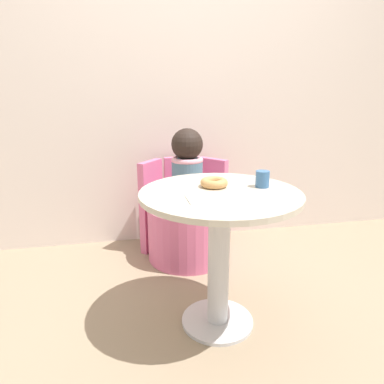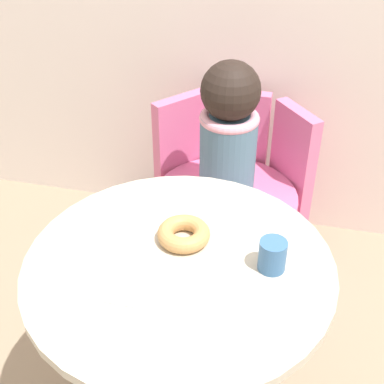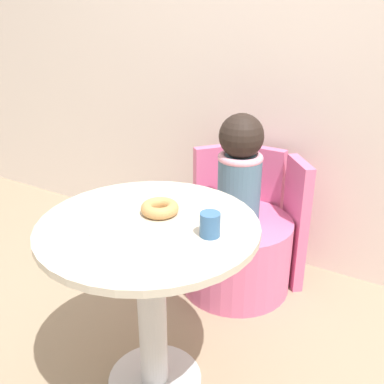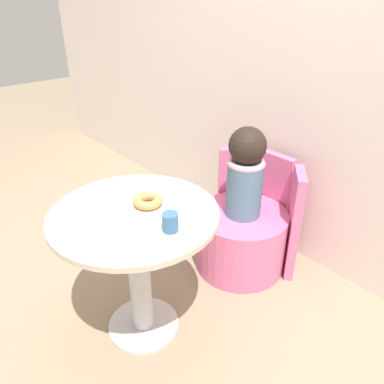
{
  "view_description": "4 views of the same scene",
  "coord_description": "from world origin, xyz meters",
  "px_view_note": "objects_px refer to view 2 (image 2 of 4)",
  "views": [
    {
      "loc": [
        -0.47,
        -1.41,
        1.11
      ],
      "look_at": [
        -0.11,
        0.36,
        0.58
      ],
      "focal_mm": 32.0,
      "sensor_mm": 36.0,
      "label": 1
    },
    {
      "loc": [
        0.19,
        -0.88,
        1.53
      ],
      "look_at": [
        -0.12,
        0.42,
        0.58
      ],
      "focal_mm": 50.0,
      "sensor_mm": 36.0,
      "label": 2
    },
    {
      "loc": [
        0.73,
        -1.04,
        1.36
      ],
      "look_at": [
        -0.1,
        0.37,
        0.64
      ],
      "focal_mm": 42.0,
      "sensor_mm": 36.0,
      "label": 3
    },
    {
      "loc": [
        1.13,
        -0.71,
        1.52
      ],
      "look_at": [
        -0.09,
        0.36,
        0.63
      ],
      "focal_mm": 35.0,
      "sensor_mm": 36.0,
      "label": 4
    }
  ],
  "objects_px": {
    "round_table": "(180,314)",
    "cup": "(272,255)",
    "child_figure": "(229,132)",
    "tub_chair": "(224,232)",
    "donut": "(184,234)"
  },
  "relations": [
    {
      "from": "round_table",
      "to": "cup",
      "type": "height_order",
      "value": "cup"
    },
    {
      "from": "round_table",
      "to": "child_figure",
      "type": "height_order",
      "value": "child_figure"
    },
    {
      "from": "tub_chair",
      "to": "cup",
      "type": "distance_m",
      "value": 0.91
    },
    {
      "from": "child_figure",
      "to": "cup",
      "type": "xyz_separation_m",
      "value": [
        0.22,
        -0.7,
        0.09
      ]
    },
    {
      "from": "tub_chair",
      "to": "cup",
      "type": "relative_size",
      "value": 7.04
    },
    {
      "from": "tub_chair",
      "to": "donut",
      "type": "relative_size",
      "value": 4.18
    },
    {
      "from": "tub_chair",
      "to": "donut",
      "type": "distance_m",
      "value": 0.83
    },
    {
      "from": "round_table",
      "to": "donut",
      "type": "height_order",
      "value": "donut"
    },
    {
      "from": "tub_chair",
      "to": "child_figure",
      "type": "xyz_separation_m",
      "value": [
        0.0,
        -0.0,
        0.45
      ]
    },
    {
      "from": "round_table",
      "to": "child_figure",
      "type": "bearing_deg",
      "value": 90.94
    },
    {
      "from": "round_table",
      "to": "donut",
      "type": "xyz_separation_m",
      "value": [
        -0.01,
        0.08,
        0.2
      ]
    },
    {
      "from": "round_table",
      "to": "cup",
      "type": "distance_m",
      "value": 0.3
    },
    {
      "from": "donut",
      "to": "cup",
      "type": "xyz_separation_m",
      "value": [
        0.22,
        -0.05,
        0.02
      ]
    },
    {
      "from": "donut",
      "to": "cup",
      "type": "relative_size",
      "value": 1.69
    },
    {
      "from": "child_figure",
      "to": "round_table",
      "type": "bearing_deg",
      "value": -89.06
    }
  ]
}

